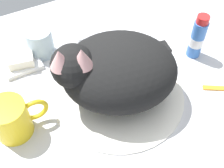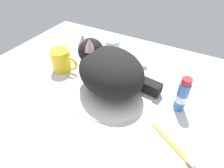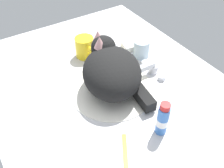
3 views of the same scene
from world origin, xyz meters
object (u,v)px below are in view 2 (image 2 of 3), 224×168
at_px(coffee_mug, 62,60).
at_px(soap_bar, 98,49).
at_px(cat, 109,69).
at_px(toothpaste_bottle, 182,95).
at_px(rinse_cup, 113,47).
at_px(faucet, 131,61).
at_px(toothbrush, 175,146).

distance_m(coffee_mug, soap_bar, 0.18).
height_order(cat, toothpaste_bottle, cat).
bearing_deg(rinse_cup, faucet, -18.90).
height_order(cat, rinse_cup, cat).
distance_m(coffee_mug, rinse_cup, 0.23).
bearing_deg(cat, rinse_cup, 116.05).
relative_size(rinse_cup, toothbrush, 0.54).
xyz_separation_m(cat, toothpaste_bottle, (0.24, 0.02, -0.03)).
bearing_deg(soap_bar, toothbrush, -35.57).
bearing_deg(faucet, toothbrush, -48.48).
distance_m(coffee_mug, toothbrush, 0.51).
height_order(rinse_cup, toothbrush, rinse_cup).
height_order(rinse_cup, toothpaste_bottle, toothpaste_bottle).
bearing_deg(toothpaste_bottle, toothbrush, -80.04).
bearing_deg(cat, faucet, 87.25).
height_order(faucet, toothpaste_bottle, toothpaste_bottle).
height_order(soap_bar, toothbrush, soap_bar).
height_order(coffee_mug, soap_bar, coffee_mug).
distance_m(faucet, toothbrush, 0.39).
height_order(faucet, toothbrush, faucet).
bearing_deg(toothbrush, faucet, 131.52).
distance_m(faucet, cat, 0.18).
distance_m(toothpaste_bottle, toothbrush, 0.16).
relative_size(cat, toothbrush, 2.30).
xyz_separation_m(cat, rinse_cup, (-0.10, 0.21, -0.05)).
bearing_deg(rinse_cup, toothpaste_bottle, -28.19).
relative_size(soap_bar, toothbrush, 0.43).
bearing_deg(cat, soap_bar, 131.20).
bearing_deg(coffee_mug, rinse_cup, 57.90).
relative_size(cat, toothpaste_bottle, 2.62).
height_order(faucet, soap_bar, faucet).
bearing_deg(cat, toothbrush, -24.60).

